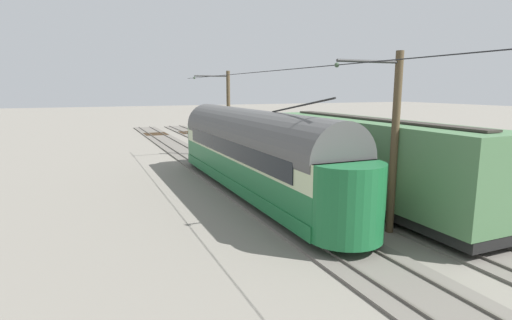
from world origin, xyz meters
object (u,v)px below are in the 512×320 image
catenary_pole_foreground (227,113)px  coach_adjacent (370,159)px  vintage_streetcar (252,150)px  track_end_bumper (258,155)px  catenary_pole_mid_near (393,140)px

catenary_pole_foreground → coach_adjacent: bearing=96.2°
vintage_streetcar → track_end_bumper: bearing=-115.4°
catenary_pole_foreground → track_end_bumper: bearing=127.5°
coach_adjacent → catenary_pole_foreground: 14.95m
vintage_streetcar → catenary_pole_mid_near: size_ratio=2.77×
coach_adjacent → track_end_bumper: bearing=-90.0°
coach_adjacent → catenary_pole_foreground: catenary_pole_foreground is taller
vintage_streetcar → track_end_bumper: 9.82m
coach_adjacent → catenary_pole_mid_near: 3.79m
catenary_pole_foreground → track_end_bumper: 4.06m
vintage_streetcar → coach_adjacent: bearing=136.1°
catenary_pole_mid_near → track_end_bumper: size_ratio=3.68×
catenary_pole_mid_near → track_end_bumper: catenary_pole_mid_near is taller
track_end_bumper → catenary_pole_foreground: bearing=-52.5°
coach_adjacent → catenary_pole_mid_near: bearing=62.9°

